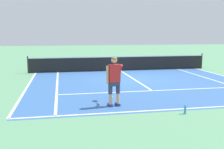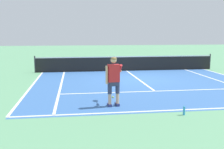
% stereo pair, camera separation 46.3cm
% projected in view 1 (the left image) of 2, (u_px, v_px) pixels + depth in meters
% --- Properties ---
extents(ground_plane, '(80.00, 80.00, 0.00)m').
position_uv_depth(ground_plane, '(133.00, 79.00, 14.64)').
color(ground_plane, '#609E70').
extents(court_inner_surface, '(10.98, 9.67, 0.00)m').
position_uv_depth(court_inner_surface, '(140.00, 83.00, 13.36)').
color(court_inner_surface, '#3866A8').
rests_on(court_inner_surface, ground).
extents(line_baseline, '(10.98, 0.10, 0.01)m').
position_uv_depth(line_baseline, '(181.00, 109.00, 8.87)').
color(line_baseline, white).
rests_on(line_baseline, ground).
extents(line_service, '(8.23, 0.10, 0.01)m').
position_uv_depth(line_service, '(152.00, 91.00, 11.65)').
color(line_service, white).
rests_on(line_service, ground).
extents(line_centre_service, '(0.10, 6.40, 0.01)m').
position_uv_depth(line_centre_service, '(133.00, 78.00, 14.75)').
color(line_centre_service, white).
rests_on(line_centre_service, ground).
extents(line_singles_left, '(0.10, 9.27, 0.01)m').
position_uv_depth(line_singles_left, '(57.00, 86.00, 12.59)').
color(line_singles_left, white).
rests_on(line_singles_left, ground).
extents(line_singles_right, '(0.10, 9.27, 0.01)m').
position_uv_depth(line_singles_right, '(215.00, 80.00, 14.13)').
color(line_singles_right, white).
rests_on(line_singles_right, ground).
extents(line_doubles_left, '(0.10, 9.27, 0.01)m').
position_uv_depth(line_doubles_left, '(27.00, 87.00, 12.33)').
color(line_doubles_left, white).
rests_on(line_doubles_left, ground).
extents(tennis_net, '(11.96, 0.08, 1.07)m').
position_uv_depth(tennis_net, '(120.00, 63.00, 17.78)').
color(tennis_net, '#333338').
rests_on(tennis_net, ground).
extents(tennis_player, '(0.60, 1.18, 1.71)m').
position_uv_depth(tennis_player, '(114.00, 78.00, 9.08)').
color(tennis_player, navy).
rests_on(tennis_player, ground).
extents(tennis_ball_near_feet, '(0.07, 0.07, 0.07)m').
position_uv_depth(tennis_ball_near_feet, '(112.00, 97.00, 10.37)').
color(tennis_ball_near_feet, '#CCE02D').
rests_on(tennis_ball_near_feet, ground).
extents(water_bottle, '(0.07, 0.07, 0.28)m').
position_uv_depth(water_bottle, '(185.00, 110.00, 8.31)').
color(water_bottle, '#3393D6').
rests_on(water_bottle, ground).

